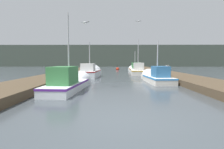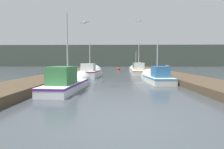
{
  "view_description": "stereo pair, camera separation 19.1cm",
  "coord_description": "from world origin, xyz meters",
  "px_view_note": "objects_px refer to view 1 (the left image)",
  "views": [
    {
      "loc": [
        -0.34,
        -4.54,
        1.64
      ],
      "look_at": [
        -0.46,
        11.02,
        0.44
      ],
      "focal_mm": 28.0,
      "sensor_mm": 36.0,
      "label": 1
    },
    {
      "loc": [
        -0.15,
        -4.54,
        1.64
      ],
      "look_at": [
        -0.46,
        11.02,
        0.44
      ],
      "focal_mm": 28.0,
      "sensor_mm": 36.0,
      "label": 2
    }
  ],
  "objects_px": {
    "mooring_piling_0": "(85,68)",
    "fishing_boat_2": "(90,72)",
    "mooring_piling_1": "(54,79)",
    "fishing_boat_4": "(135,69)",
    "mooring_piling_2": "(167,73)",
    "fishing_boat_1": "(156,77)",
    "fishing_boat_3": "(138,70)",
    "fishing_boat_0": "(71,82)",
    "seagull_1": "(138,21)",
    "seagull_lead": "(85,23)",
    "channel_buoy": "(117,69)"
  },
  "relations": [
    {
      "from": "fishing_boat_0",
      "to": "fishing_boat_3",
      "type": "xyz_separation_m",
      "value": [
        5.6,
        12.35,
        0.02
      ]
    },
    {
      "from": "seagull_1",
      "to": "channel_buoy",
      "type": "bearing_deg",
      "value": -74.8
    },
    {
      "from": "fishing_boat_1",
      "to": "mooring_piling_2",
      "type": "relative_size",
      "value": 3.53
    },
    {
      "from": "mooring_piling_0",
      "to": "fishing_boat_3",
      "type": "bearing_deg",
      "value": -18.08
    },
    {
      "from": "mooring_piling_1",
      "to": "channel_buoy",
      "type": "xyz_separation_m",
      "value": [
        4.45,
        21.96,
        -0.35
      ]
    },
    {
      "from": "channel_buoy",
      "to": "seagull_1",
      "type": "distance_m",
      "value": 16.68
    },
    {
      "from": "mooring_piling_1",
      "to": "fishing_boat_3",
      "type": "bearing_deg",
      "value": 59.72
    },
    {
      "from": "channel_buoy",
      "to": "fishing_boat_3",
      "type": "bearing_deg",
      "value": -77.08
    },
    {
      "from": "mooring_piling_0",
      "to": "mooring_piling_1",
      "type": "relative_size",
      "value": 1.15
    },
    {
      "from": "mooring_piling_1",
      "to": "fishing_boat_4",
      "type": "bearing_deg",
      "value": 66.52
    },
    {
      "from": "fishing_boat_3",
      "to": "mooring_piling_0",
      "type": "height_order",
      "value": "fishing_boat_3"
    },
    {
      "from": "fishing_boat_4",
      "to": "mooring_piling_0",
      "type": "bearing_deg",
      "value": -166.11
    },
    {
      "from": "channel_buoy",
      "to": "seagull_1",
      "type": "height_order",
      "value": "seagull_1"
    },
    {
      "from": "fishing_boat_3",
      "to": "fishing_boat_1",
      "type": "bearing_deg",
      "value": -84.01
    },
    {
      "from": "mooring_piling_2",
      "to": "fishing_boat_0",
      "type": "bearing_deg",
      "value": -146.61
    },
    {
      "from": "fishing_boat_4",
      "to": "seagull_lead",
      "type": "xyz_separation_m",
      "value": [
        -4.9,
        -16.18,
        3.49
      ]
    },
    {
      "from": "fishing_boat_2",
      "to": "fishing_boat_3",
      "type": "bearing_deg",
      "value": 41.49
    },
    {
      "from": "mooring_piling_1",
      "to": "mooring_piling_2",
      "type": "height_order",
      "value": "mooring_piling_2"
    },
    {
      "from": "mooring_piling_0",
      "to": "seagull_1",
      "type": "height_order",
      "value": "seagull_1"
    },
    {
      "from": "fishing_boat_4",
      "to": "mooring_piling_2",
      "type": "bearing_deg",
      "value": -85.14
    },
    {
      "from": "fishing_boat_2",
      "to": "mooring_piling_1",
      "type": "relative_size",
      "value": 4.72
    },
    {
      "from": "fishing_boat_1",
      "to": "seagull_lead",
      "type": "relative_size",
      "value": 8.16
    },
    {
      "from": "fishing_boat_2",
      "to": "seagull_1",
      "type": "distance_m",
      "value": 6.98
    },
    {
      "from": "fishing_boat_1",
      "to": "seagull_1",
      "type": "xyz_separation_m",
      "value": [
        -0.99,
        3.22,
        5.02
      ]
    },
    {
      "from": "fishing_boat_1",
      "to": "mooring_piling_1",
      "type": "distance_m",
      "value": 7.65
    },
    {
      "from": "seagull_lead",
      "to": "fishing_boat_0",
      "type": "bearing_deg",
      "value": 48.08
    },
    {
      "from": "fishing_boat_0",
      "to": "fishing_boat_4",
      "type": "relative_size",
      "value": 1.11
    },
    {
      "from": "fishing_boat_1",
      "to": "fishing_boat_3",
      "type": "relative_size",
      "value": 0.7
    },
    {
      "from": "fishing_boat_0",
      "to": "fishing_boat_1",
      "type": "xyz_separation_m",
      "value": [
        5.84,
        3.66,
        -0.04
      ]
    },
    {
      "from": "fishing_boat_2",
      "to": "seagull_lead",
      "type": "distance_m",
      "value": 8.44
    },
    {
      "from": "seagull_1",
      "to": "fishing_boat_4",
      "type": "bearing_deg",
      "value": -85.69
    },
    {
      "from": "fishing_boat_3",
      "to": "seagull_lead",
      "type": "distance_m",
      "value": 13.3
    },
    {
      "from": "fishing_boat_4",
      "to": "seagull_lead",
      "type": "height_order",
      "value": "seagull_lead"
    },
    {
      "from": "fishing_boat_2",
      "to": "channel_buoy",
      "type": "height_order",
      "value": "fishing_boat_2"
    },
    {
      "from": "fishing_boat_2",
      "to": "seagull_1",
      "type": "xyz_separation_m",
      "value": [
        4.78,
        -1.23,
        4.94
      ]
    },
    {
      "from": "fishing_boat_4",
      "to": "mooring_piling_1",
      "type": "xyz_separation_m",
      "value": [
        -6.92,
        -15.93,
        0.11
      ]
    },
    {
      "from": "fishing_boat_3",
      "to": "channel_buoy",
      "type": "height_order",
      "value": "fishing_boat_3"
    },
    {
      "from": "mooring_piling_2",
      "to": "seagull_lead",
      "type": "xyz_separation_m",
      "value": [
        -6.19,
        -4.19,
        3.25
      ]
    },
    {
      "from": "mooring_piling_0",
      "to": "fishing_boat_2",
      "type": "bearing_deg",
      "value": -76.71
    },
    {
      "from": "fishing_boat_1",
      "to": "fishing_boat_4",
      "type": "height_order",
      "value": "fishing_boat_1"
    },
    {
      "from": "mooring_piling_1",
      "to": "seagull_1",
      "type": "height_order",
      "value": "seagull_1"
    },
    {
      "from": "fishing_boat_4",
      "to": "seagull_1",
      "type": "relative_size",
      "value": 8.87
    },
    {
      "from": "fishing_boat_0",
      "to": "fishing_boat_4",
      "type": "xyz_separation_m",
      "value": [
        5.71,
        16.61,
        -0.01
      ]
    },
    {
      "from": "fishing_boat_4",
      "to": "fishing_boat_3",
      "type": "bearing_deg",
      "value": -92.74
    },
    {
      "from": "mooring_piling_1",
      "to": "seagull_1",
      "type": "distance_m",
      "value": 9.95
    },
    {
      "from": "fishing_boat_1",
      "to": "mooring_piling_0",
      "type": "distance_m",
      "value": 13.21
    },
    {
      "from": "fishing_boat_2",
      "to": "fishing_boat_4",
      "type": "bearing_deg",
      "value": 60.45
    },
    {
      "from": "fishing_boat_0",
      "to": "seagull_lead",
      "type": "xyz_separation_m",
      "value": [
        0.82,
        0.43,
        3.48
      ]
    },
    {
      "from": "fishing_boat_1",
      "to": "seagull_1",
      "type": "bearing_deg",
      "value": 103.49
    },
    {
      "from": "fishing_boat_0",
      "to": "fishing_boat_2",
      "type": "relative_size",
      "value": 1.15
    }
  ]
}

